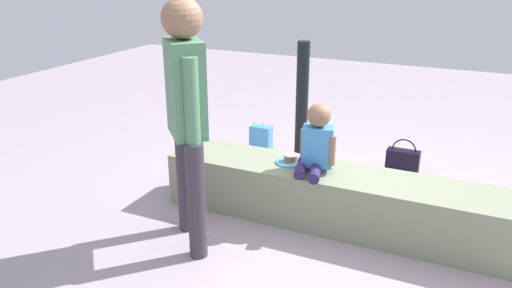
{
  "coord_description": "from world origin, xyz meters",
  "views": [
    {
      "loc": [
        0.82,
        -3.13,
        1.8
      ],
      "look_at": [
        -0.48,
        -0.33,
        0.65
      ],
      "focal_mm": 35.06,
      "sensor_mm": 36.0,
      "label": 1
    }
  ],
  "objects_px": {
    "adult_standing": "(186,104)",
    "water_bottle_far_side": "(317,180)",
    "cake_box_white": "(474,215)",
    "cake_plate": "(291,160)",
    "gift_bag": "(261,139)",
    "handbag_black_leather": "(403,161)",
    "child_seated": "(316,142)",
    "water_bottle_near_gift": "(330,149)",
    "party_cup_red": "(307,145)"
  },
  "relations": [
    {
      "from": "gift_bag",
      "to": "water_bottle_near_gift",
      "type": "bearing_deg",
      "value": 7.16
    },
    {
      "from": "adult_standing",
      "to": "water_bottle_far_side",
      "type": "distance_m",
      "value": 1.47
    },
    {
      "from": "child_seated",
      "to": "cake_plate",
      "type": "height_order",
      "value": "child_seated"
    },
    {
      "from": "adult_standing",
      "to": "water_bottle_near_gift",
      "type": "height_order",
      "value": "adult_standing"
    },
    {
      "from": "adult_standing",
      "to": "cake_box_white",
      "type": "height_order",
      "value": "adult_standing"
    },
    {
      "from": "water_bottle_near_gift",
      "to": "handbag_black_leather",
      "type": "relative_size",
      "value": 0.75
    },
    {
      "from": "cake_box_white",
      "to": "water_bottle_near_gift",
      "type": "bearing_deg",
      "value": 151.33
    },
    {
      "from": "cake_plate",
      "to": "water_bottle_near_gift",
      "type": "relative_size",
      "value": 0.95
    },
    {
      "from": "adult_standing",
      "to": "water_bottle_near_gift",
      "type": "distance_m",
      "value": 2.02
    },
    {
      "from": "handbag_black_leather",
      "to": "gift_bag",
      "type": "bearing_deg",
      "value": -177.08
    },
    {
      "from": "adult_standing",
      "to": "cake_box_white",
      "type": "distance_m",
      "value": 2.21
    },
    {
      "from": "water_bottle_near_gift",
      "to": "party_cup_red",
      "type": "xyz_separation_m",
      "value": [
        -0.28,
        0.15,
        -0.06
      ]
    },
    {
      "from": "party_cup_red",
      "to": "handbag_black_leather",
      "type": "xyz_separation_m",
      "value": [
        0.95,
        -0.17,
        0.06
      ]
    },
    {
      "from": "cake_plate",
      "to": "cake_box_white",
      "type": "relative_size",
      "value": 0.77
    },
    {
      "from": "water_bottle_far_side",
      "to": "handbag_black_leather",
      "type": "xyz_separation_m",
      "value": [
        0.57,
        0.69,
        0.01
      ]
    },
    {
      "from": "child_seated",
      "to": "adult_standing",
      "type": "xyz_separation_m",
      "value": [
        -0.65,
        -0.6,
        0.35
      ]
    },
    {
      "from": "gift_bag",
      "to": "cake_plate",
      "type": "bearing_deg",
      "value": -55.71
    },
    {
      "from": "adult_standing",
      "to": "handbag_black_leather",
      "type": "xyz_separation_m",
      "value": [
        1.08,
        1.77,
        -0.85
      ]
    },
    {
      "from": "cake_box_white",
      "to": "adult_standing",
      "type": "bearing_deg",
      "value": -147.75
    },
    {
      "from": "child_seated",
      "to": "cake_plate",
      "type": "relative_size",
      "value": 2.16
    },
    {
      "from": "child_seated",
      "to": "water_bottle_far_side",
      "type": "relative_size",
      "value": 2.11
    },
    {
      "from": "cake_plate",
      "to": "water_bottle_far_side",
      "type": "height_order",
      "value": "cake_plate"
    },
    {
      "from": "cake_box_white",
      "to": "handbag_black_leather",
      "type": "distance_m",
      "value": 0.93
    },
    {
      "from": "gift_bag",
      "to": "handbag_black_leather",
      "type": "height_order",
      "value": "handbag_black_leather"
    },
    {
      "from": "water_bottle_far_side",
      "to": "adult_standing",
      "type": "bearing_deg",
      "value": -115.49
    },
    {
      "from": "water_bottle_near_gift",
      "to": "party_cup_red",
      "type": "distance_m",
      "value": 0.32
    },
    {
      "from": "gift_bag",
      "to": "water_bottle_far_side",
      "type": "relative_size",
      "value": 1.36
    },
    {
      "from": "gift_bag",
      "to": "water_bottle_far_side",
      "type": "height_order",
      "value": "gift_bag"
    },
    {
      "from": "party_cup_red",
      "to": "cake_box_white",
      "type": "distance_m",
      "value": 1.79
    },
    {
      "from": "water_bottle_far_side",
      "to": "handbag_black_leather",
      "type": "relative_size",
      "value": 0.72
    },
    {
      "from": "gift_bag",
      "to": "party_cup_red",
      "type": "relative_size",
      "value": 2.95
    },
    {
      "from": "cake_plate",
      "to": "handbag_black_leather",
      "type": "bearing_deg",
      "value": 59.67
    },
    {
      "from": "cake_plate",
      "to": "gift_bag",
      "type": "bearing_deg",
      "value": 124.29
    },
    {
      "from": "adult_standing",
      "to": "handbag_black_leather",
      "type": "bearing_deg",
      "value": 58.51
    },
    {
      "from": "handbag_black_leather",
      "to": "child_seated",
      "type": "bearing_deg",
      "value": -110.48
    },
    {
      "from": "cake_plate",
      "to": "gift_bag",
      "type": "height_order",
      "value": "cake_plate"
    },
    {
      "from": "gift_bag",
      "to": "party_cup_red",
      "type": "distance_m",
      "value": 0.47
    },
    {
      "from": "adult_standing",
      "to": "water_bottle_far_side",
      "type": "height_order",
      "value": "adult_standing"
    },
    {
      "from": "cake_box_white",
      "to": "handbag_black_leather",
      "type": "relative_size",
      "value": 0.92
    },
    {
      "from": "gift_bag",
      "to": "handbag_black_leather",
      "type": "relative_size",
      "value": 0.98
    },
    {
      "from": "cake_plate",
      "to": "water_bottle_far_side",
      "type": "relative_size",
      "value": 0.98
    },
    {
      "from": "gift_bag",
      "to": "cake_box_white",
      "type": "bearing_deg",
      "value": -17.52
    },
    {
      "from": "child_seated",
      "to": "water_bottle_near_gift",
      "type": "xyz_separation_m",
      "value": [
        -0.23,
        1.18,
        -0.5
      ]
    },
    {
      "from": "child_seated",
      "to": "water_bottle_near_gift",
      "type": "bearing_deg",
      "value": 101.16
    },
    {
      "from": "cake_box_white",
      "to": "cake_plate",
      "type": "bearing_deg",
      "value": -162.12
    },
    {
      "from": "child_seated",
      "to": "cake_box_white",
      "type": "xyz_separation_m",
      "value": [
        1.06,
        0.48,
        -0.55
      ]
    },
    {
      "from": "water_bottle_far_side",
      "to": "party_cup_red",
      "type": "bearing_deg",
      "value": 113.77
    },
    {
      "from": "child_seated",
      "to": "adult_standing",
      "type": "height_order",
      "value": "adult_standing"
    },
    {
      "from": "cake_plate",
      "to": "cake_box_white",
      "type": "distance_m",
      "value": 1.38
    },
    {
      "from": "child_seated",
      "to": "handbag_black_leather",
      "type": "relative_size",
      "value": 1.52
    }
  ]
}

